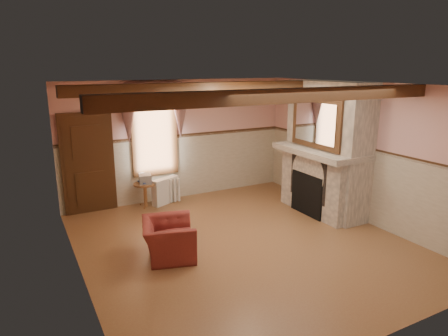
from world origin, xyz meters
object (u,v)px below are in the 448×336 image
armchair (168,239)px  bowl (314,144)px  mantel_clock (303,139)px  side_table (145,195)px  radiator (165,191)px  oil_lamp (304,138)px

armchair → bowl: (3.60, 0.69, 1.15)m
mantel_clock → side_table: bearing=154.7°
radiator → bowl: (2.73, -1.87, 1.16)m
armchair → mantel_clock: size_ratio=3.98×
radiator → mantel_clock: size_ratio=2.92×
armchair → radiator: bearing=-3.0°
armchair → mantel_clock: mantel_clock is taller
radiator → oil_lamp: size_ratio=2.50×
side_table → oil_lamp: 3.78m
armchair → oil_lamp: size_ratio=3.41×
armchair → mantel_clock: (3.60, 1.04, 1.21)m
radiator → bowl: bearing=-59.0°
side_table → bowl: bowl is taller
armchair → oil_lamp: (3.60, 1.02, 1.25)m
oil_lamp → mantel_clock: bearing=90.0°
bowl → oil_lamp: size_ratio=1.25×
radiator → oil_lamp: oil_lamp is taller
radiator → side_table: bearing=155.4°
mantel_clock → armchair: bearing=-163.9°
bowl → mantel_clock: mantel_clock is taller
bowl → oil_lamp: oil_lamp is taller
mantel_clock → oil_lamp: 0.04m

